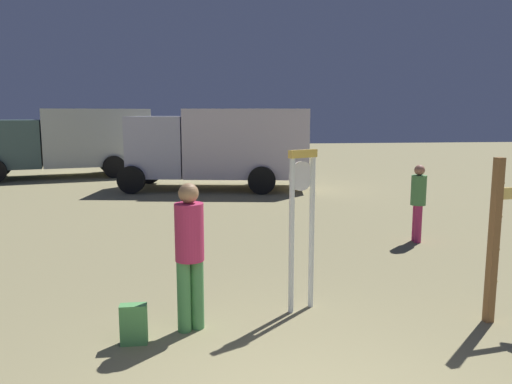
% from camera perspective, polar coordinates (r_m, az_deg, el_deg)
% --- Properties ---
extents(standing_clock, '(0.41, 0.27, 2.12)m').
position_cam_1_polar(standing_clock, '(6.56, 5.18, -2.49)').
color(standing_clock, white).
rests_on(standing_clock, ground_plane).
extents(person_near_clock, '(0.34, 0.34, 1.78)m').
position_cam_1_polar(person_near_clock, '(6.03, -7.49, -6.42)').
color(person_near_clock, '#49904E').
rests_on(person_near_clock, ground_plane).
extents(backpack, '(0.30, 0.18, 0.46)m').
position_cam_1_polar(backpack, '(6.04, -13.61, -14.31)').
color(backpack, '#519A50').
rests_on(backpack, ground_plane).
extents(person_distant, '(0.30, 0.30, 1.57)m').
position_cam_1_polar(person_distant, '(10.65, 17.82, -0.78)').
color(person_distant, '#B32B5F').
rests_on(person_distant, ground_plane).
extents(box_truck_near, '(6.54, 3.45, 2.73)m').
position_cam_1_polar(box_truck_near, '(17.46, -3.84, 5.37)').
color(box_truck_near, silver).
rests_on(box_truck_near, ground_plane).
extents(box_truck_far, '(6.77, 3.93, 2.77)m').
position_cam_1_polar(box_truck_far, '(22.29, -19.67, 5.61)').
color(box_truck_far, silver).
rests_on(box_truck_far, ground_plane).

